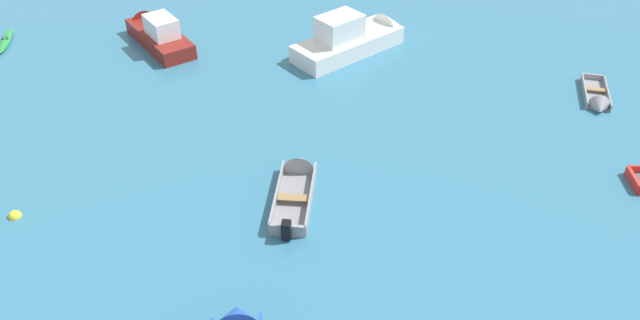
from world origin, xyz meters
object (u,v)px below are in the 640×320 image
object	(u,v)px
kayak_green_far_right	(6,41)
motor_launch_maroon_far_back	(156,32)
mooring_buoy_central	(15,216)
motor_launch_white_far_left	(355,37)
rowboat_grey_outer_right	(598,102)
rowboat_grey_cluster_inner	(297,181)

from	to	relation	value
kayak_green_far_right	motor_launch_maroon_far_back	bearing A→B (deg)	10.24
motor_launch_maroon_far_back	mooring_buoy_central	xyz separation A→B (m)	(0.22, -13.78, -0.57)
kayak_green_far_right	motor_launch_maroon_far_back	xyz separation A→B (m)	(7.86, 1.42, 0.43)
motor_launch_white_far_left	mooring_buoy_central	xyz separation A→B (m)	(-10.12, -14.70, -0.69)
mooring_buoy_central	motor_launch_maroon_far_back	bearing A→B (deg)	90.90
kayak_green_far_right	motor_launch_white_far_left	bearing A→B (deg)	7.33
motor_launch_white_far_left	rowboat_grey_outer_right	world-z (taller)	motor_launch_white_far_left
motor_launch_white_far_left	motor_launch_maroon_far_back	xyz separation A→B (m)	(-10.33, -0.92, -0.13)
motor_launch_white_far_left	rowboat_grey_cluster_inner	bearing A→B (deg)	-93.65
rowboat_grey_cluster_inner	kayak_green_far_right	distance (m)	19.65
rowboat_grey_cluster_inner	motor_launch_white_far_left	world-z (taller)	motor_launch_white_far_left
rowboat_grey_cluster_inner	rowboat_grey_outer_right	distance (m)	14.39
motor_launch_white_far_left	mooring_buoy_central	bearing A→B (deg)	-124.54
mooring_buoy_central	kayak_green_far_right	bearing A→B (deg)	123.15
motor_launch_maroon_far_back	kayak_green_far_right	bearing A→B (deg)	-169.76
rowboat_grey_cluster_inner	motor_launch_maroon_far_back	size ratio (longest dim) A/B	0.86
motor_launch_maroon_far_back	rowboat_grey_outer_right	bearing A→B (deg)	-6.79
kayak_green_far_right	rowboat_grey_outer_right	world-z (taller)	rowboat_grey_outer_right
kayak_green_far_right	rowboat_grey_outer_right	xyz separation A→B (m)	(29.52, -1.16, 0.02)
rowboat_grey_outer_right	kayak_green_far_right	bearing A→B (deg)	177.75
rowboat_grey_cluster_inner	rowboat_grey_outer_right	size ratio (longest dim) A/B	1.36
motor_launch_white_far_left	motor_launch_maroon_far_back	distance (m)	10.37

